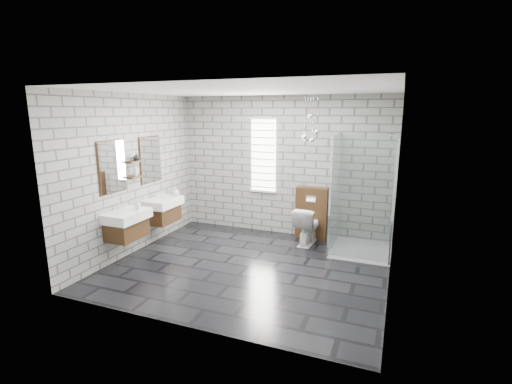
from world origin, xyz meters
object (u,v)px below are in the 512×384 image
Objects in this scene: cistern_panel at (312,213)px; shower_enclosure at (356,225)px; vanity_left at (125,217)px; toilet at (307,225)px; vanity_right at (161,203)px.

shower_enclosure is (0.88, -0.52, 0.00)m from cistern_panel.
toilet is at bearing 36.80° from vanity_left.
toilet is (-0.88, 0.20, -0.16)m from shower_enclosure.
shower_enclosure is at bearing 172.13° from toilet.
vanity_left is 0.77× the size of shower_enclosure.
vanity_left is at bearing -153.55° from shower_enclosure.
vanity_left is at bearing 41.50° from toilet.
vanity_left is at bearing -138.81° from cistern_panel.
shower_enclosure is (3.41, 0.73, -0.25)m from vanity_right.
toilet is (0.00, -0.32, -0.15)m from cistern_panel.
vanity_right is 0.77× the size of shower_enclosure.
shower_enclosure reaches higher than vanity_right.
vanity_left is 3.37m from cistern_panel.
vanity_left is 2.26× the size of toilet.
vanity_right is 1.57× the size of cistern_panel.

